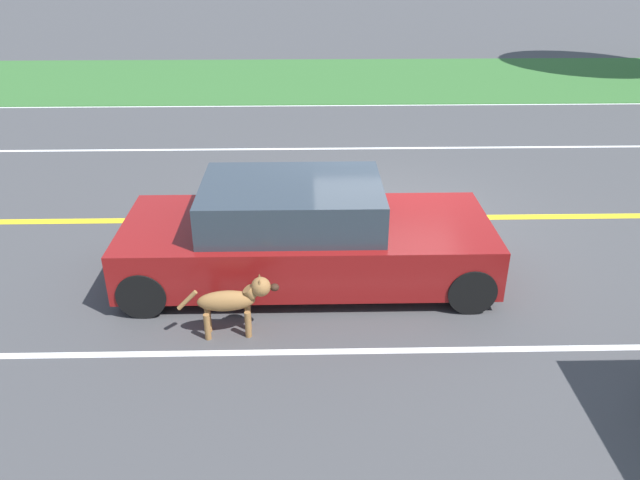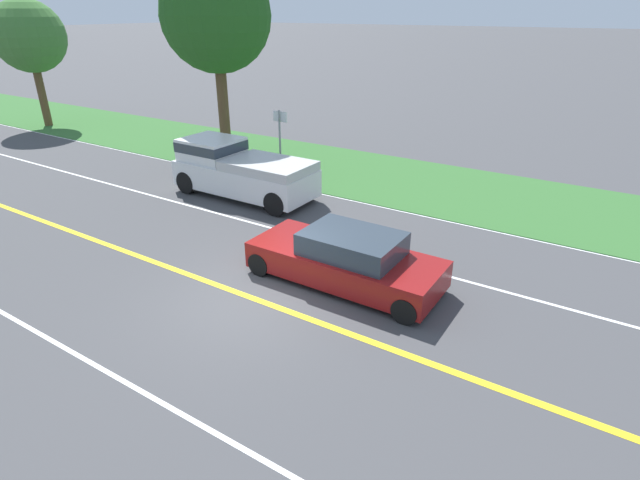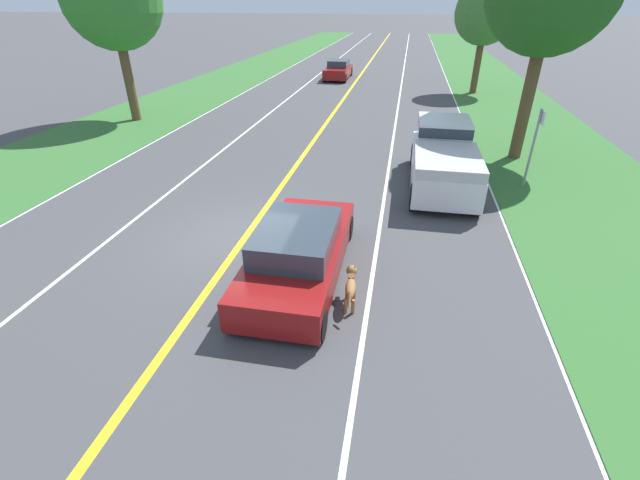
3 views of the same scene
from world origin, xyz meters
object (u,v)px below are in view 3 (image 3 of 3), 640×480
at_px(ego_car, 299,252).
at_px(roadside_tree_right_far, 486,13).
at_px(dog, 351,285).
at_px(pickup_truck, 444,156).
at_px(oncoming_car, 338,70).
at_px(street_sign, 535,140).

relative_size(ego_car, roadside_tree_right_far, 0.71).
height_order(dog, pickup_truck, pickup_truck).
xyz_separation_m(ego_car, oncoming_car, (-3.40, 27.80, 0.02)).
distance_m(oncoming_car, street_sign, 23.26).
distance_m(pickup_truck, oncoming_car, 22.47).
xyz_separation_m(pickup_truck, street_sign, (2.78, 0.24, 0.65)).
relative_size(pickup_truck, street_sign, 2.01).
xyz_separation_m(pickup_truck, oncoming_car, (-6.86, 21.39, -0.32)).
bearing_deg(ego_car, dog, -31.49).
distance_m(pickup_truck, roadside_tree_right_far, 17.84).
relative_size(dog, roadside_tree_right_far, 0.17).
bearing_deg(oncoming_car, ego_car, 96.97).
bearing_deg(roadside_tree_right_far, oncoming_car, 156.81).
height_order(pickup_truck, roadside_tree_right_far, roadside_tree_right_far).
height_order(roadside_tree_right_far, street_sign, roadside_tree_right_far).
height_order(ego_car, oncoming_car, oncoming_car).
height_order(oncoming_car, street_sign, street_sign).
bearing_deg(pickup_truck, oncoming_car, 107.77).
bearing_deg(roadside_tree_right_far, ego_car, -105.33).
height_order(pickup_truck, oncoming_car, pickup_truck).
distance_m(dog, oncoming_car, 28.96).
bearing_deg(street_sign, oncoming_car, 114.49).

